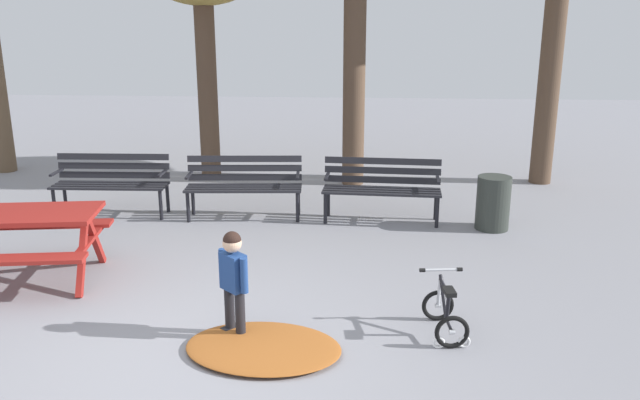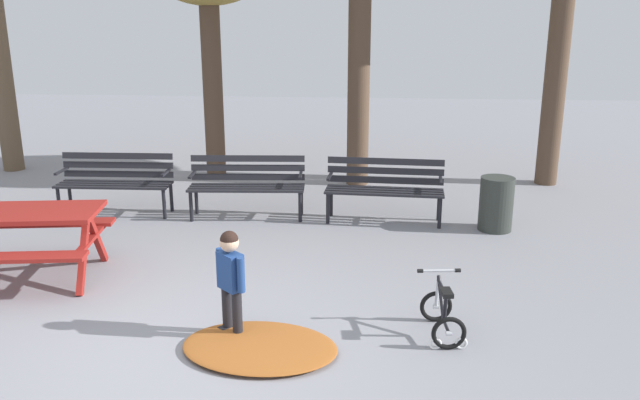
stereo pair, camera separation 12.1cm
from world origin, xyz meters
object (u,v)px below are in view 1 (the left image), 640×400
Objects in this scene: park_bench_left at (244,182)px; child_standing at (233,277)px; kids_bicycle at (445,313)px; picnic_table at (10,228)px; trash_bin at (493,203)px; park_bench_right at (382,184)px; park_bench_far_left at (112,179)px.

park_bench_left is 3.54m from child_standing.
picnic_table is at bearing 168.74° from kids_bicycle.
trash_bin is (0.97, 3.02, 0.16)m from kids_bicycle.
kids_bicycle is at bearing 5.22° from child_standing.
park_bench_right is 3.36m from kids_bicycle.
picnic_table is 1.23× the size of park_bench_far_left.
picnic_table is 1.22× the size of park_bench_left.
picnic_table reaches higher than kids_bicycle.
park_bench_left is (1.90, -0.01, 0.00)m from park_bench_far_left.
park_bench_right is at bearing -0.52° from park_bench_left.
kids_bicycle is (4.41, -0.88, -0.39)m from picnic_table.
kids_bicycle is at bearing -11.26° from picnic_table.
kids_bicycle is 3.18m from trash_bin.
child_standing is at bearing -22.14° from picnic_table.
trash_bin is (3.37, -0.30, -0.15)m from park_bench_left.
park_bench_right is (3.81, -0.02, 0.00)m from park_bench_far_left.
park_bench_left is at bearing 174.84° from trash_bin.
park_bench_right reaches higher than kids_bicycle.
park_bench_left is 2.75× the size of kids_bicycle.
park_bench_left is at bearing 179.48° from park_bench_right.
park_bench_left is 1.67× the size of child_standing.
park_bench_left and park_bench_right have the same top height.
child_standing is 1.64× the size of kids_bicycle.
picnic_table is 2.78m from child_standing.
park_bench_left is 2.28× the size of trash_bin.
picnic_table is 4.52m from kids_bicycle.
child_standing is 4.26m from trash_bin.
trash_bin is at bearing 21.69° from picnic_table.
trash_bin is (1.46, -0.29, -0.15)m from park_bench_right.
kids_bicycle is 0.83× the size of trash_bin.
trash_bin is at bearing -5.16° from park_bench_left.
park_bench_right is (3.93, 2.43, -0.08)m from picnic_table.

